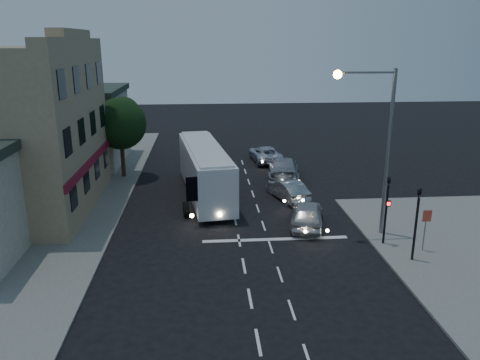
{
  "coord_description": "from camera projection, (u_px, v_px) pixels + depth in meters",
  "views": [
    {
      "loc": [
        -1.8,
        -21.41,
        10.45
      ],
      "look_at": [
        0.38,
        6.16,
        2.2
      ],
      "focal_mm": 35.0,
      "sensor_mm": 36.0,
      "label": 1
    }
  ],
  "objects": [
    {
      "name": "ground",
      "position": [
        242.0,
        257.0,
        23.57
      ],
      "size": [
        120.0,
        120.0,
        0.0
      ],
      "primitive_type": "plane",
      "color": "black"
    },
    {
      "name": "sidewalk_far",
      "position": [
        32.0,
        208.0,
        30.21
      ],
      "size": [
        12.0,
        50.0,
        0.12
      ],
      "primitive_type": "cube",
      "color": "slate",
      "rests_on": "ground"
    },
    {
      "name": "road_markings",
      "position": [
        260.0,
        230.0,
        26.83
      ],
      "size": [
        8.0,
        30.55,
        0.01
      ],
      "color": "silver",
      "rests_on": "ground"
    },
    {
      "name": "tour_bus",
      "position": [
        205.0,
        169.0,
        32.35
      ],
      "size": [
        3.92,
        11.81,
        3.55
      ],
      "rotation": [
        0.0,
        0.0,
        0.13
      ],
      "color": "silver",
      "rests_on": "ground"
    },
    {
      "name": "car_suv",
      "position": [
        307.0,
        214.0,
        27.29
      ],
      "size": [
        2.8,
        4.8,
        1.54
      ],
      "primitive_type": "imported",
      "rotation": [
        0.0,
        0.0,
        2.91
      ],
      "color": "silver",
      "rests_on": "ground"
    },
    {
      "name": "car_sedan_a",
      "position": [
        288.0,
        190.0,
        31.95
      ],
      "size": [
        2.58,
        4.36,
        1.36
      ],
      "primitive_type": "imported",
      "rotation": [
        0.0,
        0.0,
        3.44
      ],
      "color": "#A6A5A8",
      "rests_on": "ground"
    },
    {
      "name": "car_sedan_b",
      "position": [
        284.0,
        168.0,
        36.8
      ],
      "size": [
        3.22,
        6.03,
        1.66
      ],
      "primitive_type": "imported",
      "rotation": [
        0.0,
        0.0,
        2.98
      ],
      "color": "#A1A4AB",
      "rests_on": "ground"
    },
    {
      "name": "car_sedan_c",
      "position": [
        265.0,
        154.0,
        41.98
      ],
      "size": [
        2.8,
        5.24,
        1.4
      ],
      "primitive_type": "imported",
      "rotation": [
        0.0,
        0.0,
        3.24
      ],
      "color": "#B9B8CB",
      "rests_on": "ground"
    },
    {
      "name": "traffic_signal_main",
      "position": [
        387.0,
        202.0,
        24.2
      ],
      "size": [
        0.25,
        0.35,
        4.1
      ],
      "color": "black",
      "rests_on": "sidewalk_near"
    },
    {
      "name": "traffic_signal_side",
      "position": [
        417.0,
        216.0,
        22.36
      ],
      "size": [
        0.18,
        0.15,
        4.1
      ],
      "color": "black",
      "rests_on": "sidewalk_near"
    },
    {
      "name": "regulatory_sign",
      "position": [
        426.0,
        224.0,
        23.59
      ],
      "size": [
        0.45,
        0.12,
        2.2
      ],
      "color": "slate",
      "rests_on": "sidewalk_near"
    },
    {
      "name": "streetlight",
      "position": [
        378.0,
        134.0,
        24.59
      ],
      "size": [
        3.32,
        0.44,
        9.0
      ],
      "color": "slate",
      "rests_on": "sidewalk_near"
    },
    {
      "name": "main_building",
      "position": [
        5.0,
        131.0,
        28.68
      ],
      "size": [
        10.12,
        12.0,
        11.0
      ],
      "color": "tan",
      "rests_on": "sidewalk_far"
    },
    {
      "name": "low_building_north",
      "position": [
        69.0,
        125.0,
        40.69
      ],
      "size": [
        9.4,
        9.4,
        6.5
      ],
      "color": "#A09B8B",
      "rests_on": "sidewalk_far"
    },
    {
      "name": "street_tree",
      "position": [
        120.0,
        121.0,
        36.02
      ],
      "size": [
        4.0,
        4.0,
        6.2
      ],
      "color": "black",
      "rests_on": "sidewalk_far"
    }
  ]
}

